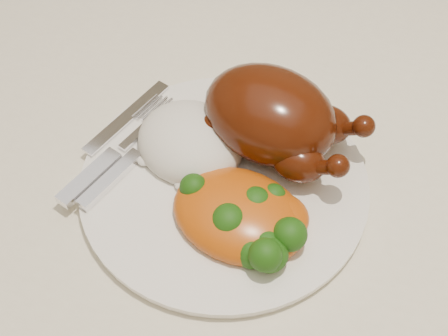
% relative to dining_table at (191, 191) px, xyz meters
% --- Properties ---
extents(dining_table, '(1.60, 0.90, 0.76)m').
position_rel_dining_table_xyz_m(dining_table, '(0.00, 0.00, 0.00)').
color(dining_table, brown).
rests_on(dining_table, floor).
extents(tablecloth, '(1.73, 1.03, 0.18)m').
position_rel_dining_table_xyz_m(tablecloth, '(0.00, 0.00, 0.07)').
color(tablecloth, white).
rests_on(tablecloth, dining_table).
extents(dinner_plate, '(0.35, 0.35, 0.01)m').
position_rel_dining_table_xyz_m(dinner_plate, '(0.06, -0.05, 0.11)').
color(dinner_plate, white).
rests_on(dinner_plate, tablecloth).
extents(roast_chicken, '(0.18, 0.13, 0.09)m').
position_rel_dining_table_xyz_m(roast_chicken, '(0.09, 0.01, 0.16)').
color(roast_chicken, '#4C1908').
rests_on(roast_chicken, dinner_plate).
extents(rice_mound, '(0.14, 0.13, 0.06)m').
position_rel_dining_table_xyz_m(rice_mound, '(0.01, -0.03, 0.13)').
color(rice_mound, white).
rests_on(rice_mound, dinner_plate).
extents(mac_and_cheese, '(0.15, 0.12, 0.05)m').
position_rel_dining_table_xyz_m(mac_and_cheese, '(0.10, -0.09, 0.13)').
color(mac_and_cheese, '#DD5A0E').
rests_on(mac_and_cheese, dinner_plate).
extents(cutlery, '(0.06, 0.19, 0.01)m').
position_rel_dining_table_xyz_m(cutlery, '(-0.06, -0.07, 0.12)').
color(cutlery, silver).
rests_on(cutlery, dinner_plate).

